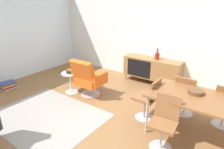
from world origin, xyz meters
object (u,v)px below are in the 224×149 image
at_px(vase_cobalt, 157,56).
at_px(dining_chair_back_left, 186,94).
at_px(fruit_bowl, 70,72).
at_px(sideboard, 152,68).
at_px(dining_chair_front_left, 164,121).
at_px(lounge_chair_red, 88,78).
at_px(side_table_round, 71,80).
at_px(dining_chair_near_window, 148,97).
at_px(wooden_bowl_on_table, 196,92).
at_px(dining_table, 200,100).
at_px(magazine_stack, 7,85).

height_order(vase_cobalt, dining_chair_back_left, vase_cobalt).
relative_size(dining_chair_back_left, fruit_bowl, 4.28).
distance_m(sideboard, fruit_bowl, 2.24).
bearing_deg(dining_chair_front_left, dining_chair_back_left, 89.76).
bearing_deg(lounge_chair_red, dining_chair_back_left, 12.11).
bearing_deg(fruit_bowl, lounge_chair_red, 13.39).
xyz_separation_m(lounge_chair_red, side_table_round, (-0.49, -0.12, -0.15)).
distance_m(lounge_chair_red, side_table_round, 0.52).
height_order(vase_cobalt, dining_chair_near_window, vase_cobalt).
xyz_separation_m(vase_cobalt, fruit_bowl, (-1.54, -1.74, -0.26)).
height_order(vase_cobalt, side_table_round, vase_cobalt).
bearing_deg(lounge_chair_red, dining_chair_near_window, -3.33).
relative_size(sideboard, fruit_bowl, 8.00).
bearing_deg(dining_chair_near_window, fruit_bowl, -179.41).
height_order(wooden_bowl_on_table, lounge_chair_red, lounge_chair_red).
relative_size(dining_chair_near_window, dining_chair_front_left, 1.00).
relative_size(dining_chair_back_left, lounge_chair_red, 0.90).
relative_size(wooden_bowl_on_table, lounge_chair_red, 0.27).
distance_m(vase_cobalt, dining_chair_front_left, 2.55).
bearing_deg(dining_table, vase_cobalt, 130.65).
bearing_deg(lounge_chair_red, sideboard, 60.27).
xyz_separation_m(wooden_bowl_on_table, dining_chair_back_left, (-0.25, 0.45, -0.30)).
bearing_deg(sideboard, wooden_bowl_on_table, -46.94).
height_order(sideboard, dining_chair_back_left, dining_chair_back_left).
height_order(vase_cobalt, magazine_stack, vase_cobalt).
distance_m(dining_table, wooden_bowl_on_table, 0.16).
bearing_deg(dining_chair_front_left, lounge_chair_red, 163.22).
xyz_separation_m(vase_cobalt, dining_chair_front_left, (1.12, -2.27, -0.35)).
height_order(dining_chair_near_window, magazine_stack, dining_chair_near_window).
bearing_deg(side_table_round, dining_chair_back_left, 12.32).
xyz_separation_m(dining_chair_back_left, dining_chair_front_left, (-0.00, -1.12, 0.00)).
relative_size(sideboard, vase_cobalt, 5.37).
bearing_deg(fruit_bowl, dining_chair_near_window, 0.59).
bearing_deg(fruit_bowl, sideboard, 50.82).
height_order(vase_cobalt, dining_table, vase_cobalt).
relative_size(wooden_bowl_on_table, dining_chair_back_left, 0.30).
xyz_separation_m(vase_cobalt, dining_chair_near_window, (0.58, -1.71, -0.35)).
xyz_separation_m(sideboard, wooden_bowl_on_table, (1.50, -1.60, 0.33)).
bearing_deg(lounge_chair_red, magazine_stack, -154.40).
bearing_deg(dining_table, dining_chair_back_left, 122.06).
bearing_deg(fruit_bowl, magazine_stack, -150.93).
bearing_deg(sideboard, dining_chair_near_window, -67.60).
relative_size(wooden_bowl_on_table, fruit_bowl, 1.30).
bearing_deg(sideboard, dining_table, -47.02).
distance_m(dining_chair_back_left, dining_chair_front_left, 1.12).
height_order(dining_chair_front_left, side_table_round, dining_chair_front_left).
xyz_separation_m(sideboard, vase_cobalt, (0.12, 0.00, 0.38)).
relative_size(dining_table, dining_chair_front_left, 1.87).
distance_m(wooden_bowl_on_table, dining_chair_back_left, 0.60).
bearing_deg(dining_chair_near_window, side_table_round, -179.45).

